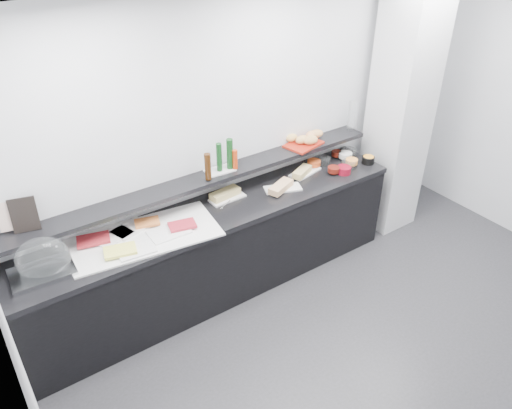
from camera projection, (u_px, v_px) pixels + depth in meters
ground at (405, 372)px, 3.99m from camera, size 5.00×5.00×0.00m
back_wall at (262, 132)px, 4.65m from camera, size 5.00×0.02×2.70m
ceiling at (490, 22)px, 2.54m from camera, size 5.00×5.00×0.00m
column at (401, 109)px, 5.13m from camera, size 0.50×0.50×2.70m
buffet_cabinet at (218, 253)px, 4.61m from camera, size 3.60×0.60×0.85m
counter_top at (216, 213)px, 4.36m from camera, size 3.62×0.62×0.05m
wall_shelf at (205, 179)px, 4.35m from camera, size 3.60×0.25×0.04m
cloche_base at (42, 273)px, 3.61m from camera, size 0.46×0.32×0.04m
cloche_dome at (43, 259)px, 3.59m from camera, size 0.45×0.36×0.34m
linen_runner at (144, 236)px, 4.01m from camera, size 1.26×0.71×0.01m
platter_meat_a at (113, 236)px, 3.99m from camera, size 0.33×0.27×0.01m
food_meat_a at (93, 240)px, 3.92m from camera, size 0.28×0.22×0.02m
platter_salmon at (131, 229)px, 4.08m from camera, size 0.34×0.27×0.01m
food_salmon at (147, 222)px, 4.12m from camera, size 0.23×0.18×0.02m
platter_cheese at (136, 250)px, 3.84m from camera, size 0.30×0.22×0.01m
food_cheese at (120, 251)px, 3.80m from camera, size 0.27×0.21×0.02m
platter_meat_b at (169, 232)px, 4.04m from camera, size 0.33×0.22×0.01m
food_meat_b at (182, 225)px, 4.09m from camera, size 0.24×0.19×0.02m
sandwich_plate_left at (227, 198)px, 4.51m from camera, size 0.33×0.15×0.01m
sandwich_food_left at (225, 194)px, 4.50m from camera, size 0.30×0.14×0.06m
tongs_left at (225, 204)px, 4.40m from camera, size 0.15×0.08×0.01m
sandwich_plate_mid at (283, 188)px, 4.65m from camera, size 0.37×0.26×0.01m
sandwich_food_mid at (281, 187)px, 4.60m from camera, size 0.30×0.20×0.06m
tongs_mid at (277, 191)px, 4.59m from camera, size 0.15×0.07×0.01m
sandwich_plate_right at (305, 172)px, 4.92m from camera, size 0.37×0.22×0.01m
sandwich_food_right at (302, 172)px, 4.85m from camera, size 0.26×0.19×0.06m
tongs_right at (298, 176)px, 4.83m from camera, size 0.16×0.05×0.01m
bowl_glass_fruit at (322, 160)px, 5.07m from camera, size 0.17×0.17×0.07m
fill_glass_fruit at (314, 163)px, 5.00m from camera, size 0.17×0.17×0.05m
bowl_black_jam at (342, 154)px, 5.18m from camera, size 0.14×0.14×0.07m
fill_black_jam at (336, 153)px, 5.18m from camera, size 0.13×0.13×0.05m
bowl_glass_cream at (348, 153)px, 5.22m from camera, size 0.21×0.21×0.07m
fill_glass_cream at (345, 155)px, 5.15m from camera, size 0.18×0.18×0.05m
bowl_red_jam at (344, 170)px, 4.90m from camera, size 0.14×0.14×0.07m
fill_red_jam at (334, 169)px, 4.88m from camera, size 0.16×0.16×0.05m
bowl_glass_salmon at (349, 164)px, 5.00m from camera, size 0.18×0.18×0.07m
fill_glass_salmon at (352, 161)px, 5.02m from camera, size 0.13×0.13×0.05m
bowl_black_fruit at (368, 160)px, 5.08m from camera, size 0.17×0.17×0.07m
fill_black_fruit at (368, 159)px, 5.08m from camera, size 0.11×0.11×0.05m
framed_print at (24, 215)px, 3.61m from camera, size 0.20×0.11×0.26m
print_art at (11, 216)px, 3.59m from camera, size 0.19×0.09×0.22m
condiment_tray at (220, 170)px, 4.43m from camera, size 0.27×0.17×0.01m
bottle_green_a at (219, 157)px, 4.35m from camera, size 0.06×0.06×0.26m
bottle_brown at (208, 167)px, 4.22m from camera, size 0.07×0.07×0.24m
bottle_green_b at (230, 154)px, 4.38m from camera, size 0.07×0.07×0.28m
bottle_hot at (235, 159)px, 4.40m from camera, size 0.05×0.05×0.18m
shaker_salt at (234, 163)px, 4.46m from camera, size 0.04×0.04×0.07m
shaker_pepper at (232, 161)px, 4.49m from camera, size 0.04×0.04×0.07m
bread_tray at (303, 144)px, 4.87m from camera, size 0.40×0.32×0.02m
bread_roll_nw at (292, 138)px, 4.88m from camera, size 0.13×0.10×0.08m
bread_roll_ne at (316, 134)px, 4.96m from camera, size 0.17×0.12×0.08m
bread_roll_s at (311, 140)px, 4.84m from camera, size 0.17×0.13×0.08m
bread_roll_se at (310, 140)px, 4.83m from camera, size 0.17×0.14×0.08m
bread_roll_midw at (302, 140)px, 4.84m from camera, size 0.14×0.09×0.08m
bread_roll_mide at (311, 135)px, 4.92m from camera, size 0.18×0.15×0.08m
carafe at (352, 116)px, 5.11m from camera, size 0.12×0.12×0.30m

